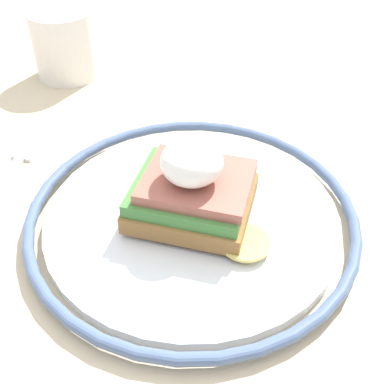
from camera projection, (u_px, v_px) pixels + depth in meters
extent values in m
cube|color=#C6B28E|center=(158.00, 243.00, 0.43)|extent=(1.03, 0.65, 0.03)
cylinder|color=silver|center=(192.00, 218.00, 0.42)|extent=(0.26, 0.26, 0.01)
torus|color=slate|center=(192.00, 214.00, 0.42)|extent=(0.29, 0.29, 0.01)
cube|color=olive|center=(192.00, 202.00, 0.41)|extent=(0.10, 0.09, 0.02)
cube|color=#427A38|center=(191.00, 189.00, 0.40)|extent=(0.09, 0.08, 0.01)
cube|color=#9E5647|center=(197.00, 181.00, 0.39)|extent=(0.09, 0.07, 0.01)
ellipsoid|color=white|center=(192.00, 162.00, 0.38)|extent=(0.05, 0.05, 0.04)
cylinder|color=#EAD166|center=(245.00, 242.00, 0.39)|extent=(0.04, 0.04, 0.00)
cube|color=silver|center=(29.00, 150.00, 0.51)|extent=(0.02, 0.04, 0.00)
cylinder|color=white|center=(65.00, 44.00, 0.61)|extent=(0.08, 0.08, 0.08)
cylinder|color=#472819|center=(59.00, 13.00, 0.59)|extent=(0.07, 0.07, 0.00)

